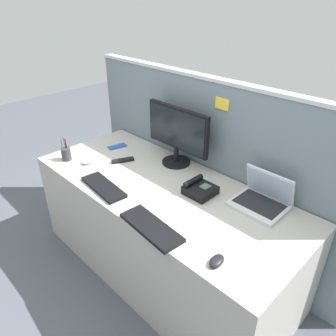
{
  "coord_description": "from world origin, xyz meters",
  "views": [
    {
      "loc": [
        1.33,
        -1.27,
        1.91
      ],
      "look_at": [
        0.0,
        0.05,
        0.87
      ],
      "focal_mm": 34.72,
      "sensor_mm": 36.0,
      "label": 1
    }
  ],
  "objects": [
    {
      "name": "pen_cup",
      "position": [
        -0.8,
        -0.26,
        0.8
      ],
      "size": [
        0.07,
        0.07,
        0.19
      ],
      "color": "#333338",
      "rests_on": "desk"
    },
    {
      "name": "cell_phone_blue_case",
      "position": [
        -0.71,
        0.16,
        0.75
      ],
      "size": [
        0.1,
        0.16,
        0.01
      ],
      "primitive_type": "cube",
      "rotation": [
        0.0,
        0.0,
        -0.2
      ],
      "color": "blue",
      "rests_on": "desk"
    },
    {
      "name": "ground_plane",
      "position": [
        0.0,
        0.0,
        0.0
      ],
      "size": [
        10.0,
        10.0,
        0.0
      ],
      "primitive_type": "plane",
      "color": "#4C515B"
    },
    {
      "name": "keyboard_spare",
      "position": [
        -0.26,
        -0.3,
        0.76
      ],
      "size": [
        0.39,
        0.17,
        0.02
      ],
      "primitive_type": "cube",
      "rotation": [
        0.0,
        0.0,
        -0.1
      ],
      "color": "black",
      "rests_on": "desk"
    },
    {
      "name": "keyboard_main",
      "position": [
        0.27,
        -0.35,
        0.76
      ],
      "size": [
        0.42,
        0.18,
        0.02
      ],
      "primitive_type": "cube",
      "rotation": [
        0.0,
        0.0,
        -0.08
      ],
      "color": "black",
      "rests_on": "desk"
    },
    {
      "name": "cubicle_divider",
      "position": [
        -0.0,
        0.45,
        0.7
      ],
      "size": [
        2.32,
        0.08,
        1.4
      ],
      "color": "slate",
      "rests_on": "ground_plane"
    },
    {
      "name": "desk",
      "position": [
        0.0,
        0.0,
        0.37
      ],
      "size": [
        1.97,
        0.83,
        0.75
      ],
      "primitive_type": "cube",
      "color": "#ADA89E",
      "rests_on": "ground_plane"
    },
    {
      "name": "computer_mouse_left_hand",
      "position": [
        0.68,
        -0.3,
        0.76
      ],
      "size": [
        0.07,
        0.11,
        0.03
      ],
      "primitive_type": "ellipsoid",
      "rotation": [
        0.0,
        0.0,
        0.14
      ],
      "color": "black",
      "rests_on": "desk"
    },
    {
      "name": "tv_remote",
      "position": [
        -0.47,
        0.03,
        0.76
      ],
      "size": [
        0.11,
        0.17,
        0.02
      ],
      "primitive_type": "cube",
      "rotation": [
        0.0,
        0.0,
        -0.43
      ],
      "color": "black",
      "rests_on": "desk"
    },
    {
      "name": "desk_phone",
      "position": [
        0.23,
        0.11,
        0.78
      ],
      "size": [
        0.18,
        0.18,
        0.09
      ],
      "color": "black",
      "rests_on": "desk"
    },
    {
      "name": "laptop",
      "position": [
        0.58,
        0.29,
        0.8
      ],
      "size": [
        0.31,
        0.26,
        0.21
      ],
      "color": "silver",
      "rests_on": "desk"
    },
    {
      "name": "computer_mouse_right_hand",
      "position": [
        -0.63,
        -0.17,
        0.76
      ],
      "size": [
        0.07,
        0.1,
        0.03
      ],
      "primitive_type": "ellipsoid",
      "rotation": [
        0.0,
        0.0,
        0.09
      ],
      "color": "silver",
      "rests_on": "desk"
    },
    {
      "name": "desktop_monitor",
      "position": [
        -0.17,
        0.31,
        0.99
      ],
      "size": [
        0.56,
        0.21,
        0.43
      ],
      "color": "black",
      "rests_on": "desk"
    }
  ]
}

